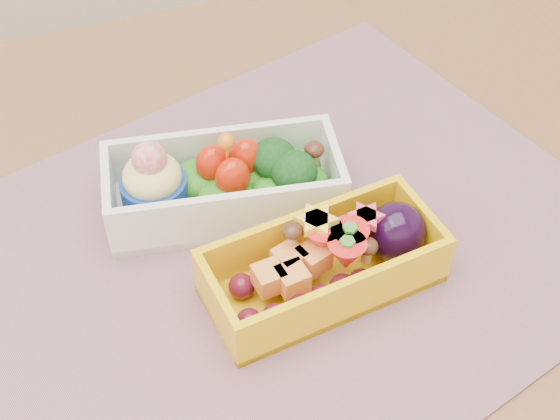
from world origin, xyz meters
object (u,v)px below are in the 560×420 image
object	(u,v)px
table	(299,357)
bento_yellow	(328,263)
placemat	(273,250)
bento_white	(223,183)

from	to	relation	value
table	bento_yellow	world-z (taller)	bento_yellow
placemat	bento_white	xyz separation A→B (m)	(-0.02, 0.06, 0.03)
table	bento_white	xyz separation A→B (m)	(-0.03, 0.10, 0.13)
bento_white	bento_yellow	size ratio (longest dim) A/B	1.09
placemat	bento_white	world-z (taller)	bento_white
table	placemat	size ratio (longest dim) A/B	2.31
table	bento_white	size ratio (longest dim) A/B	6.05
bento_white	bento_yellow	distance (m)	0.11
table	bento_yellow	size ratio (longest dim) A/B	6.60
bento_white	bento_yellow	xyz separation A→B (m)	(0.05, -0.10, -0.00)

